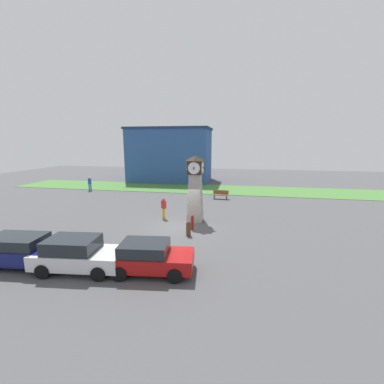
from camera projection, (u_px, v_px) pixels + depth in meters
The scene contains 13 objects.
ground_plane at pixel (181, 227), 17.88m from camera, with size 81.77×81.77×0.00m, color #4C4C4F.
clock_tower at pixel (195, 189), 18.85m from camera, with size 1.37×1.43×4.88m.
bollard_near_tower at pixel (192, 222), 17.26m from camera, with size 0.21×0.21×1.04m.
bollard_mid_row at pixel (188, 228), 16.15m from camera, with size 0.30×0.30×0.97m.
car_navy_sedan at pixel (23, 250), 12.22m from camera, with size 4.74×2.22×1.47m.
car_near_tower at pixel (78, 254), 11.75m from camera, with size 4.21×2.24×1.55m.
car_by_building at pixel (149, 257), 11.57m from camera, with size 4.00×2.25×1.43m.
bench at pixel (221, 194), 26.71m from camera, with size 1.64×0.65×0.90m.
pedestrian_near_bench at pixel (164, 207), 19.77m from camera, with size 0.46×0.45×1.65m.
pedestrian_crossing_lot at pixel (192, 180), 34.05m from camera, with size 0.38×0.46×1.65m.
pedestrian_by_cars at pixel (90, 183), 31.03m from camera, with size 0.47×0.42×1.75m.
warehouse_blue_far at pixel (171, 155), 38.90m from camera, with size 12.20×7.60×7.96m.
grass_verge_far at pixel (201, 189), 32.50m from camera, with size 49.06×6.57×0.04m, color #477A38.
Camera 1 is at (4.04, -16.62, 5.82)m, focal length 24.00 mm.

